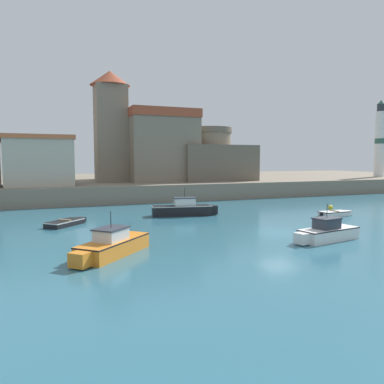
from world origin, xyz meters
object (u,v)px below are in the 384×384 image
motorboat_black_1 (184,209)px  dinghy_white_3 (335,213)px  dinghy_black_0 (66,223)px  lighthouse (380,140)px  mooring_buoy (330,208)px  harbor_shed_near_wharf (40,160)px  church (147,143)px  motorboat_orange_4 (112,245)px  motorboat_white_2 (327,232)px  fortress (209,160)px

motorboat_black_1 → dinghy_white_3: motorboat_black_1 is taller
dinghy_black_0 → lighthouse: 57.89m
dinghy_black_0 → lighthouse: bearing=19.3°
mooring_buoy → harbor_shed_near_wharf: size_ratio=0.07×
dinghy_white_3 → church: bearing=111.0°
motorboat_orange_4 → harbor_shed_near_wharf: 28.12m
mooring_buoy → harbor_shed_near_wharf: harbor_shed_near_wharf is taller
harbor_shed_near_wharf → motorboat_orange_4: bearing=-82.1°
mooring_buoy → church: church is taller
lighthouse → harbor_shed_near_wharf: lighthouse is taller
motorboat_orange_4 → mooring_buoy: size_ratio=9.46×
dinghy_white_3 → lighthouse: bearing=36.7°
harbor_shed_near_wharf → motorboat_black_1: bearing=-50.8°
church → harbor_shed_near_wharf: 16.51m
motorboat_orange_4 → church: 36.71m
dinghy_white_3 → mooring_buoy: (2.54, 3.41, 0.00)m
mooring_buoy → dinghy_black_0: bearing=178.8°
lighthouse → harbor_shed_near_wharf: 56.15m
motorboat_white_2 → lighthouse: (38.63, 30.88, 8.14)m
motorboat_black_1 → lighthouse: lighthouse is taller
motorboat_black_1 → church: size_ratio=0.41×
dinghy_black_0 → mooring_buoy: (26.00, -0.53, 0.02)m
lighthouse → motorboat_orange_4: bearing=-150.5°
mooring_buoy → church: size_ratio=0.03×
motorboat_orange_4 → lighthouse: lighthouse is taller
motorboat_black_1 → dinghy_white_3: size_ratio=1.75×
motorboat_white_2 → harbor_shed_near_wharf: 33.95m
motorboat_white_2 → lighthouse: bearing=38.6°
mooring_buoy → harbor_shed_near_wharf: (-27.94, 17.34, 4.84)m
church → fortress: (9.17, -2.10, -2.50)m
motorboat_black_1 → motorboat_white_2: size_ratio=1.22×
motorboat_orange_4 → mooring_buoy: motorboat_orange_4 is taller
motorboat_orange_4 → lighthouse: bearing=29.5°
motorboat_white_2 → church: 36.39m
dinghy_white_3 → fortress: fortress is taller
motorboat_white_2 → fortress: 34.46m
motorboat_orange_4 → harbor_shed_near_wharf: bearing=97.9°
motorboat_white_2 → lighthouse: 50.12m
dinghy_black_0 → fortress: fortress is taller
motorboat_black_1 → fortress: 23.50m
motorboat_orange_4 → fortress: 38.28m
dinghy_white_3 → fortress: 25.95m
lighthouse → fortress: bearing=175.3°
motorboat_black_1 → fortress: (11.53, 19.96, 4.57)m
motorboat_orange_4 → church: church is taller
dinghy_black_0 → harbor_shed_near_wharf: harbor_shed_near_wharf is taller
motorboat_orange_4 → fortress: bearing=57.9°
dinghy_black_0 → motorboat_orange_4: motorboat_orange_4 is taller
dinghy_black_0 → motorboat_white_2: 19.55m
motorboat_white_2 → motorboat_orange_4: (-13.58, 1.31, 0.03)m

